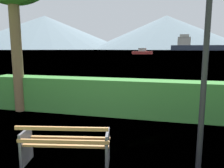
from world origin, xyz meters
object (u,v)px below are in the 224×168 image
Objects in this scene: park_bench at (66,144)px; fishing_boat_near at (142,52)px; cargo_ship_large at (202,46)px; lamp_post at (208,24)px.

park_bench is 0.22× the size of fishing_boat_near.
cargo_ship_large reaches higher than park_bench.
park_bench is at bearing -85.03° from fishing_boat_near.
fishing_boat_near is (-49.97, -194.20, -4.46)m from cargo_ship_large.
cargo_ship_large is at bearing 81.80° from lamp_post.
fishing_boat_near is (-7.37, 84.61, 0.42)m from park_bench.
lamp_post is at bearing -83.33° from fishing_boat_near.
cargo_ship_large is (42.61, 278.81, 4.88)m from park_bench.
cargo_ship_large is at bearing 75.57° from fishing_boat_near.
cargo_ship_large reaches higher than fishing_boat_near.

